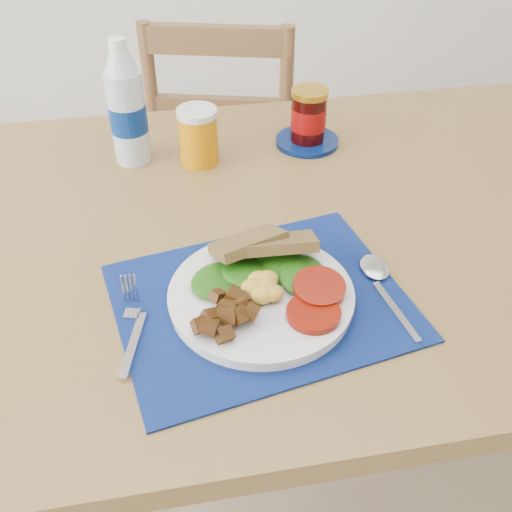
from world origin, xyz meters
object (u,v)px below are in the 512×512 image
(water_bottle, at_px, (127,110))
(jam_on_saucer, at_px, (308,120))
(breakfast_plate, at_px, (258,294))
(chair_far, at_px, (225,133))
(juice_glass, at_px, (198,138))

(water_bottle, relative_size, jam_on_saucer, 1.85)
(water_bottle, bearing_deg, jam_on_saucer, 0.32)
(breakfast_plate, bearing_deg, water_bottle, 99.21)
(water_bottle, bearing_deg, breakfast_plate, -69.67)
(chair_far, xyz_separation_m, juice_glass, (-0.11, -0.49, 0.25))
(chair_far, relative_size, jam_on_saucer, 8.43)
(juice_glass, xyz_separation_m, jam_on_saucer, (0.22, 0.03, -0.00))
(water_bottle, bearing_deg, chair_far, 62.69)
(juice_glass, bearing_deg, chair_far, 77.22)
(juice_glass, bearing_deg, jam_on_saucer, 8.37)
(chair_far, height_order, juice_glass, chair_far)
(water_bottle, bearing_deg, juice_glass, -13.78)
(water_bottle, distance_m, jam_on_saucer, 0.35)
(jam_on_saucer, bearing_deg, breakfast_plate, -112.32)
(chair_far, distance_m, water_bottle, 0.60)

